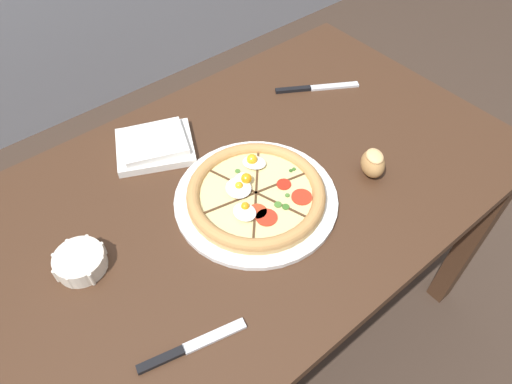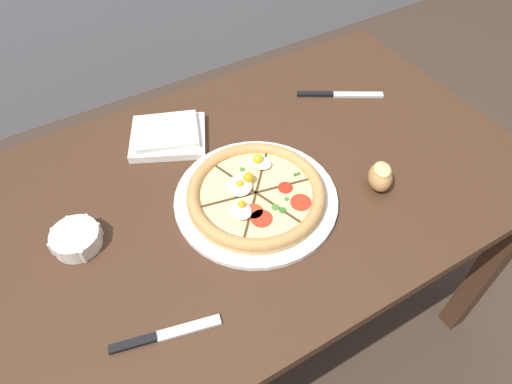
{
  "view_description": "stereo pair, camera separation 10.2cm",
  "coord_description": "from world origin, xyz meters",
  "px_view_note": "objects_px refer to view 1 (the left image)",
  "views": [
    {
      "loc": [
        -0.44,
        -0.57,
        1.55
      ],
      "look_at": [
        -0.02,
        -0.05,
        0.78
      ],
      "focal_mm": 32.0,
      "sensor_mm": 36.0,
      "label": 1
    },
    {
      "loc": [
        -0.35,
        -0.63,
        1.55
      ],
      "look_at": [
        -0.02,
        -0.05,
        0.78
      ],
      "focal_mm": 32.0,
      "sensor_mm": 36.0,
      "label": 2
    }
  ],
  "objects_px": {
    "napkin_folded": "(155,145)",
    "bread_piece_near": "(373,163)",
    "ramekin_bowl": "(80,261)",
    "knife_spare": "(191,346)",
    "knife_main": "(316,88)",
    "pizza": "(256,195)",
    "dining_table": "(247,211)"
  },
  "relations": [
    {
      "from": "dining_table",
      "to": "napkin_folded",
      "type": "distance_m",
      "value": 0.28
    },
    {
      "from": "dining_table",
      "to": "knife_spare",
      "type": "relative_size",
      "value": 6.64
    },
    {
      "from": "bread_piece_near",
      "to": "knife_spare",
      "type": "distance_m",
      "value": 0.58
    },
    {
      "from": "pizza",
      "to": "napkin_folded",
      "type": "xyz_separation_m",
      "value": [
        -0.09,
        0.29,
        -0.0
      ]
    },
    {
      "from": "ramekin_bowl",
      "to": "knife_spare",
      "type": "distance_m",
      "value": 0.29
    },
    {
      "from": "pizza",
      "to": "bread_piece_near",
      "type": "height_order",
      "value": "bread_piece_near"
    },
    {
      "from": "ramekin_bowl",
      "to": "bread_piece_near",
      "type": "distance_m",
      "value": 0.68
    },
    {
      "from": "pizza",
      "to": "dining_table",
      "type": "bearing_deg",
      "value": 74.47
    },
    {
      "from": "bread_piece_near",
      "to": "knife_main",
      "type": "relative_size",
      "value": 0.41
    },
    {
      "from": "pizza",
      "to": "ramekin_bowl",
      "type": "bearing_deg",
      "value": 167.37
    },
    {
      "from": "napkin_folded",
      "to": "bread_piece_near",
      "type": "height_order",
      "value": "bread_piece_near"
    },
    {
      "from": "knife_main",
      "to": "knife_spare",
      "type": "distance_m",
      "value": 0.82
    },
    {
      "from": "dining_table",
      "to": "knife_spare",
      "type": "height_order",
      "value": "knife_spare"
    },
    {
      "from": "knife_spare",
      "to": "ramekin_bowl",
      "type": "bearing_deg",
      "value": 119.1
    },
    {
      "from": "ramekin_bowl",
      "to": "bread_piece_near",
      "type": "relative_size",
      "value": 1.21
    },
    {
      "from": "knife_spare",
      "to": "bread_piece_near",
      "type": "bearing_deg",
      "value": 22.1
    },
    {
      "from": "pizza",
      "to": "ramekin_bowl",
      "type": "xyz_separation_m",
      "value": [
        -0.38,
        0.09,
        0.0
      ]
    },
    {
      "from": "pizza",
      "to": "knife_spare",
      "type": "height_order",
      "value": "pizza"
    },
    {
      "from": "knife_main",
      "to": "pizza",
      "type": "bearing_deg",
      "value": -120.75
    },
    {
      "from": "pizza",
      "to": "bread_piece_near",
      "type": "bearing_deg",
      "value": -21.7
    },
    {
      "from": "bread_piece_near",
      "to": "napkin_folded",
      "type": "bearing_deg",
      "value": 132.2
    },
    {
      "from": "pizza",
      "to": "knife_spare",
      "type": "distance_m",
      "value": 0.36
    },
    {
      "from": "knife_main",
      "to": "knife_spare",
      "type": "relative_size",
      "value": 1.08
    },
    {
      "from": "ramekin_bowl",
      "to": "napkin_folded",
      "type": "xyz_separation_m",
      "value": [
        0.29,
        0.2,
        -0.0
      ]
    },
    {
      "from": "ramekin_bowl",
      "to": "knife_spare",
      "type": "xyz_separation_m",
      "value": [
        0.08,
        -0.28,
        -0.02
      ]
    },
    {
      "from": "pizza",
      "to": "knife_main",
      "type": "height_order",
      "value": "pizza"
    },
    {
      "from": "dining_table",
      "to": "bread_piece_near",
      "type": "bearing_deg",
      "value": -32.44
    },
    {
      "from": "ramekin_bowl",
      "to": "knife_main",
      "type": "relative_size",
      "value": 0.5
    },
    {
      "from": "knife_spare",
      "to": "napkin_folded",
      "type": "bearing_deg",
      "value": 79.5
    },
    {
      "from": "napkin_folded",
      "to": "bread_piece_near",
      "type": "bearing_deg",
      "value": -47.8
    },
    {
      "from": "pizza",
      "to": "knife_main",
      "type": "xyz_separation_m",
      "value": [
        0.4,
        0.22,
        -0.02
      ]
    },
    {
      "from": "ramekin_bowl",
      "to": "knife_spare",
      "type": "bearing_deg",
      "value": -74.5
    }
  ]
}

